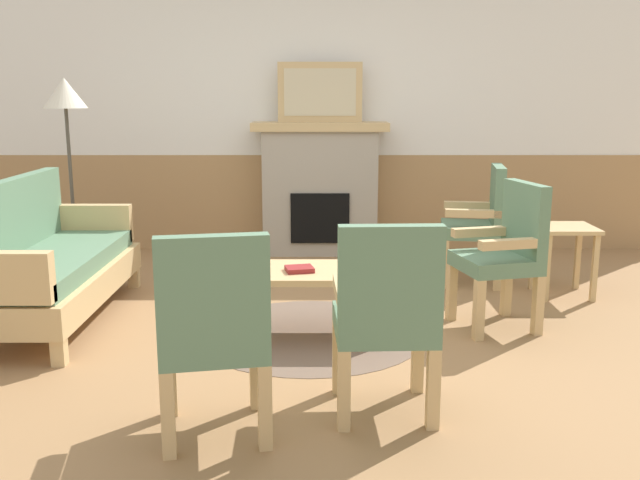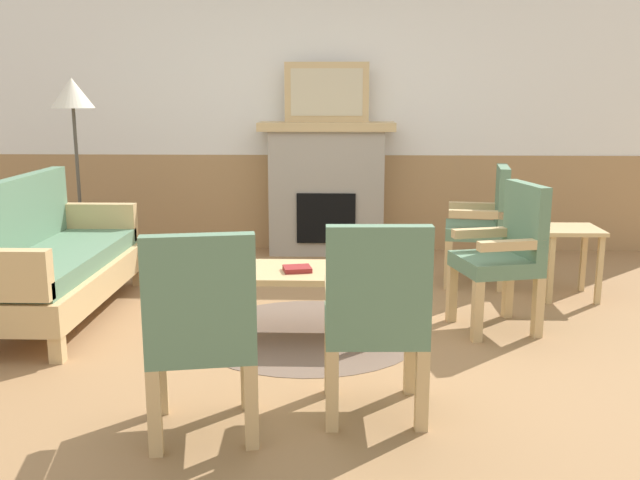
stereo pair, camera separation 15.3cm
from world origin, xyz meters
name	(u,v)px [view 1 (the left image)]	position (x,y,z in m)	size (l,w,h in m)	color
ground_plane	(320,332)	(0.00, 0.00, 0.00)	(14.00, 14.00, 0.00)	#997047
wall_back	(320,118)	(0.00, 2.60, 1.31)	(7.20, 0.14, 2.70)	white
fireplace	(320,187)	(0.00, 2.35, 0.65)	(1.30, 0.44, 1.28)	#A39989
framed_picture	(320,92)	(0.00, 2.35, 1.56)	(0.80, 0.04, 0.56)	tan
couch	(49,265)	(-1.87, 0.25, 0.40)	(0.70, 1.80, 0.98)	tan
coffee_table	(311,278)	(-0.06, -0.05, 0.39)	(0.96, 0.56, 0.44)	tan
round_rug	(311,334)	(-0.06, -0.05, 0.00)	(1.49, 1.49, 0.01)	brown
book_on_table	(299,269)	(-0.13, -0.10, 0.46)	(0.17, 0.15, 0.03)	maroon
armchair_near_fireplace	(480,219)	(1.32, 1.23, 0.54)	(0.55, 0.55, 0.98)	tan
armchair_by_window_left	(506,249)	(1.24, 0.11, 0.54)	(0.58, 0.58, 0.98)	tan
armchair_front_left	(213,327)	(-0.48, -1.47, 0.54)	(0.56, 0.56, 0.98)	tan
armchair_front_center	(386,311)	(0.32, -1.24, 0.54)	(0.50, 0.50, 0.98)	tan
side_table	(564,241)	(1.89, 0.87, 0.43)	(0.44, 0.44, 0.55)	tan
floor_lamp_by_couch	(66,106)	(-2.13, 1.54, 1.45)	(0.36, 0.36, 1.68)	#332D28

